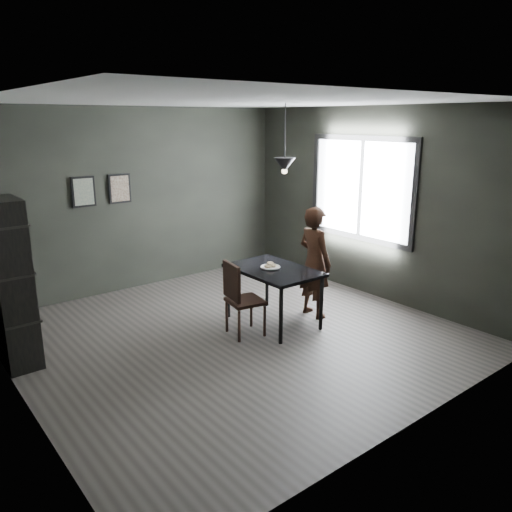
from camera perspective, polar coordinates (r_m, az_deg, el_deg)
ground at (r=6.34m, az=-2.23°, el=-8.93°), size 5.00×5.00×0.00m
back_wall at (r=8.03m, az=-13.01°, el=6.34°), size 5.00×0.10×2.80m
ceiling at (r=5.78m, az=-2.53°, el=17.27°), size 5.00×5.00×0.02m
window_assembly at (r=7.69m, az=11.88°, el=7.53°), size 0.04×1.96×1.56m
cafe_table at (r=6.45m, az=2.02°, el=-2.11°), size 0.80×1.20×0.75m
white_plate at (r=6.45m, az=1.65°, el=-1.32°), size 0.23×0.23×0.01m
donut_pile at (r=6.44m, az=1.65°, el=-1.03°), size 0.17×0.12×0.07m
woman at (r=6.73m, az=6.70°, el=-0.70°), size 0.38×0.56×1.51m
wood_chair at (r=6.12m, az=-1.93°, el=-4.42°), size 0.47×0.47×0.94m
shelf_unit at (r=5.90m, az=-26.23°, el=-2.93°), size 0.35×0.61×1.83m
pendant_lamp at (r=6.41m, az=3.28°, el=10.37°), size 0.28×0.28×0.86m
framed_print_left at (r=7.63m, az=-19.12°, el=6.95°), size 0.34×0.04×0.44m
framed_print_right at (r=7.83m, az=-15.32°, el=7.45°), size 0.34×0.04×0.44m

